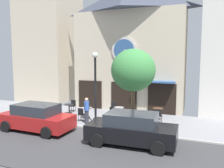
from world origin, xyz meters
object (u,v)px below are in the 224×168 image
at_px(cafe_chair_near_lamp, 127,120).
at_px(cafe_chair_outer, 81,114).
at_px(cafe_table_center_left, 87,111).
at_px(parked_car_red, 36,118).
at_px(cafe_chair_right_end, 115,114).
at_px(cafe_table_center, 158,111).
at_px(cafe_chair_by_entrance, 116,119).
at_px(cafe_table_rightmost, 123,116).
at_px(parked_car_black, 131,129).
at_px(street_tree, 133,70).
at_px(cafe_chair_corner, 114,108).
at_px(cafe_table_leftmost, 119,110).
at_px(cafe_chair_mid_row, 159,115).
at_px(cafe_chair_facing_street, 113,112).
at_px(cafe_table_near_curb, 69,107).
at_px(cafe_chair_near_tree, 73,105).
at_px(pedestrian_blue, 87,110).
at_px(street_lamp, 95,88).

distance_m(cafe_chair_near_lamp, cafe_chair_outer, 3.32).
bearing_deg(cafe_table_center_left, parked_car_red, -112.70).
xyz_separation_m(cafe_table_center_left, cafe_chair_right_end, (2.14, -0.14, -0.01)).
height_order(cafe_table_center, cafe_chair_by_entrance, cafe_chair_by_entrance).
xyz_separation_m(cafe_table_rightmost, parked_car_black, (1.45, -3.00, 0.23)).
distance_m(street_tree, cafe_chair_corner, 4.92).
height_order(cafe_table_center, cafe_chair_near_lamp, cafe_chair_near_lamp).
relative_size(cafe_table_leftmost, cafe_chair_outer, 0.81).
bearing_deg(cafe_chair_mid_row, cafe_table_leftmost, 174.65).
xyz_separation_m(cafe_chair_near_lamp, cafe_chair_outer, (-3.30, 0.35, 0.00)).
distance_m(cafe_chair_facing_street, cafe_chair_outer, 2.11).
bearing_deg(cafe_table_center, parked_car_red, -140.25).
bearing_deg(street_tree, cafe_chair_near_lamp, 141.49).
distance_m(cafe_table_center_left, cafe_chair_corner, 2.15).
xyz_separation_m(cafe_table_center_left, cafe_chair_mid_row, (4.84, 0.76, -0.01)).
xyz_separation_m(cafe_chair_mid_row, parked_car_black, (-0.56, -4.29, 0.23)).
height_order(cafe_table_leftmost, cafe_table_center, cafe_table_center).
relative_size(cafe_table_center_left, cafe_chair_outer, 0.84).
xyz_separation_m(cafe_chair_by_entrance, cafe_chair_outer, (-2.62, 0.52, 0.00)).
xyz_separation_m(cafe_table_near_curb, cafe_table_leftmost, (3.80, 0.41, 0.01)).
bearing_deg(street_tree, cafe_chair_near_tree, 152.48).
height_order(cafe_table_rightmost, cafe_chair_near_lamp, cafe_chair_near_lamp).
bearing_deg(pedestrian_blue, cafe_table_leftmost, 57.17).
bearing_deg(cafe_table_rightmost, cafe_chair_corner, 123.30).
bearing_deg(cafe_chair_corner, cafe_table_rightmost, -56.70).
height_order(cafe_table_near_curb, cafe_table_center_left, cafe_table_center_left).
xyz_separation_m(cafe_table_near_curb, cafe_chair_right_end, (3.95, -0.76, 0.02)).
bearing_deg(cafe_table_center_left, cafe_chair_by_entrance, -26.93).
relative_size(cafe_table_rightmost, pedestrian_blue, 0.45).
bearing_deg(cafe_chair_outer, pedestrian_blue, -29.04).
bearing_deg(cafe_table_center, cafe_chair_right_end, -145.00).
distance_m(street_lamp, pedestrian_blue, 1.55).
bearing_deg(cafe_chair_facing_street, cafe_chair_right_end, -52.98).
relative_size(cafe_chair_facing_street, pedestrian_blue, 0.54).
height_order(cafe_table_center_left, parked_car_red, parked_car_red).
distance_m(cafe_table_center, cafe_chair_outer, 5.21).
height_order(street_tree, cafe_chair_outer, street_tree).
relative_size(cafe_table_near_curb, pedestrian_blue, 0.44).
bearing_deg(cafe_chair_near_tree, cafe_chair_outer, -48.77).
xyz_separation_m(cafe_table_near_curb, cafe_chair_outer, (1.84, -1.45, 0.02)).
relative_size(cafe_table_center_left, parked_car_black, 0.17).
height_order(cafe_chair_corner, parked_car_black, parked_car_black).
bearing_deg(cafe_chair_outer, street_lamp, -6.90).
xyz_separation_m(cafe_chair_by_entrance, pedestrian_blue, (-2.06, 0.21, 0.33)).
distance_m(street_tree, parked_car_black, 3.43).
xyz_separation_m(cafe_table_near_curb, cafe_chair_by_entrance, (4.46, -1.96, 0.02)).
bearing_deg(street_lamp, cafe_table_rightmost, 14.51).
bearing_deg(cafe_chair_corner, cafe_chair_right_end, -67.32).
distance_m(street_tree, cafe_chair_near_tree, 7.11).
xyz_separation_m(cafe_table_leftmost, pedestrian_blue, (-1.40, -2.17, 0.34)).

